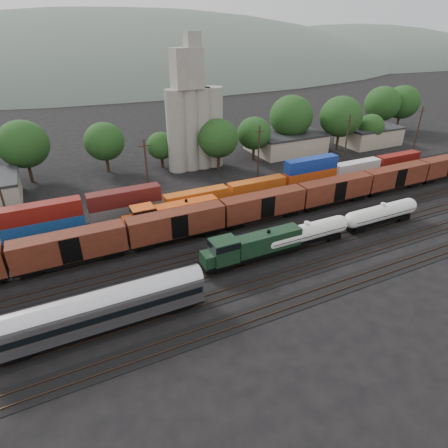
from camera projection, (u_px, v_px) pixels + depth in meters
name	position (u px, v px, depth m)	size (l,w,h in m)	color
ground	(263.00, 239.00, 59.24)	(600.00, 600.00, 0.00)	black
tracks	(263.00, 238.00, 59.22)	(180.00, 33.20, 0.20)	black
green_locomotive	(250.00, 247.00, 52.09)	(16.67, 2.94, 4.41)	black
tank_car_a	(306.00, 233.00, 55.84)	(15.30, 2.74, 4.01)	silver
tank_car_b	(381.00, 213.00, 61.79)	(15.17, 2.72, 3.98)	silver
passenger_coach	(101.00, 309.00, 39.67)	(22.69, 2.80, 5.15)	silver
orange_locomotive	(170.00, 214.00, 61.42)	(17.54, 2.92, 4.39)	black
boxcar_string	(263.00, 205.00, 62.94)	(138.20, 2.90, 4.20)	black
container_wall	(158.00, 203.00, 65.31)	(160.00, 2.60, 5.80)	black
grain_silo	(194.00, 120.00, 83.88)	(13.40, 5.00, 29.00)	gray
industrial_sheds	(210.00, 156.00, 88.65)	(119.38, 17.26, 5.10)	#9E937F
tree_band	(194.00, 131.00, 88.02)	(166.20, 20.76, 14.36)	black
utility_poles	(206.00, 161.00, 73.84)	(122.20, 0.36, 12.00)	black
distant_hills	(111.00, 101.00, 284.81)	(860.00, 286.00, 130.00)	#59665B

